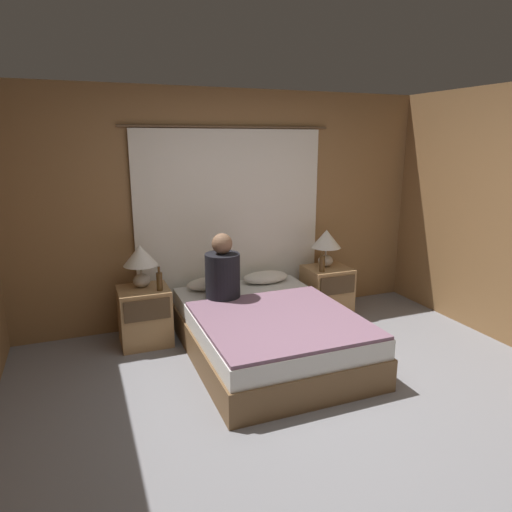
{
  "coord_description": "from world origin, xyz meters",
  "views": [
    {
      "loc": [
        -1.55,
        -2.63,
        1.98
      ],
      "look_at": [
        0.0,
        1.31,
        0.9
      ],
      "focal_mm": 32.0,
      "sensor_mm": 36.0,
      "label": 1
    }
  ],
  "objects": [
    {
      "name": "nightstand_left",
      "position": [
        -1.03,
        1.7,
        0.29
      ],
      "size": [
        0.49,
        0.46,
        0.57
      ],
      "color": "#A87F51",
      "rests_on": "ground_plane"
    },
    {
      "name": "beer_bottle_on_left_stand",
      "position": [
        -0.89,
        1.59,
        0.66
      ],
      "size": [
        0.06,
        0.06,
        0.24
      ],
      "color": "#513819",
      "rests_on": "nightstand_left"
    },
    {
      "name": "person_left_in_bed",
      "position": [
        -0.29,
        1.46,
        0.72
      ],
      "size": [
        0.34,
        0.34,
        0.66
      ],
      "color": "black",
      "rests_on": "bed"
    },
    {
      "name": "blanket_on_bed",
      "position": [
        0.0,
        0.74,
        0.46
      ],
      "size": [
        1.36,
        1.37,
        0.03
      ],
      "color": "slate",
      "rests_on": "bed"
    },
    {
      "name": "pillow_right",
      "position": [
        0.31,
        1.81,
        0.51
      ],
      "size": [
        0.52,
        0.3,
        0.12
      ],
      "color": "silver",
      "rests_on": "bed"
    },
    {
      "name": "bed",
      "position": [
        0.0,
        1.01,
        0.22
      ],
      "size": [
        1.42,
        1.98,
        0.45
      ],
      "color": "brown",
      "rests_on": "ground_plane"
    },
    {
      "name": "pillow_left",
      "position": [
        -0.31,
        1.81,
        0.51
      ],
      "size": [
        0.52,
        0.3,
        0.12
      ],
      "color": "silver",
      "rests_on": "bed"
    },
    {
      "name": "lamp_right",
      "position": [
        1.03,
        1.76,
        0.86
      ],
      "size": [
        0.33,
        0.33,
        0.43
      ],
      "color": "#B2A899",
      "rests_on": "nightstand_right"
    },
    {
      "name": "nightstand_right",
      "position": [
        1.03,
        1.7,
        0.29
      ],
      "size": [
        0.49,
        0.46,
        0.57
      ],
      "color": "#A87F51",
      "rests_on": "ground_plane"
    },
    {
      "name": "wall_back",
      "position": [
        0.0,
        2.12,
        1.25
      ],
      "size": [
        4.71,
        0.06,
        2.5
      ],
      "color": "olive",
      "rests_on": "ground_plane"
    },
    {
      "name": "ground_plane",
      "position": [
        0.0,
        0.0,
        0.0
      ],
      "size": [
        16.0,
        16.0,
        0.0
      ],
      "primitive_type": "plane",
      "color": "gray"
    },
    {
      "name": "lamp_left",
      "position": [
        -1.03,
        1.76,
        0.86
      ],
      "size": [
        0.33,
        0.33,
        0.43
      ],
      "color": "#B2A899",
      "rests_on": "nightstand_left"
    },
    {
      "name": "beer_bottle_on_right_stand",
      "position": [
        0.89,
        1.59,
        0.66
      ],
      "size": [
        0.06,
        0.06,
        0.23
      ],
      "color": "#513819",
      "rests_on": "nightstand_right"
    },
    {
      "name": "curtain_panel",
      "position": [
        0.0,
        2.06,
        1.06
      ],
      "size": [
        2.29,
        0.03,
        2.12
      ],
      "color": "white",
      "rests_on": "ground_plane"
    }
  ]
}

